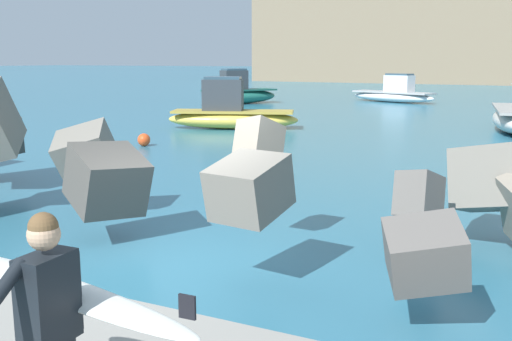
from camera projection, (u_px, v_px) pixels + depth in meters
The scene contains 7 objects.
ground_plane at pixel (187, 266), 8.64m from camera, with size 400.00×400.00×0.00m, color #2D6B84.
breakwater_jetty at pixel (79, 150), 11.21m from camera, with size 27.40×5.67×2.64m.
surfer_with_board at pixel (57, 315), 3.98m from camera, with size 2.10×1.18×1.78m.
boat_mid_left at pixel (239, 93), 39.31m from camera, with size 4.27×5.47×2.32m.
boat_mid_centre at pixel (231, 113), 25.38m from camera, with size 5.76×3.41×2.21m.
boat_mid_right at pixel (394, 94), 40.86m from camera, with size 6.53×3.76×1.97m.
mooring_buoy_inner at pixel (144, 140), 20.41m from camera, with size 0.44×0.44×0.44m.
Camera 1 is at (4.57, -6.93, 2.97)m, focal length 41.71 mm.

